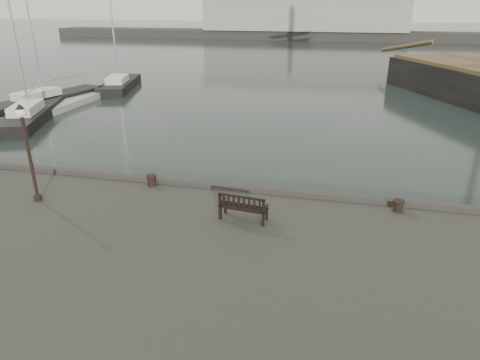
# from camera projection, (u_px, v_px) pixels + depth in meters

# --- Properties ---
(ground) EXTENTS (400.00, 400.00, 0.00)m
(ground) POSITION_uv_depth(u_px,v_px,m) (278.00, 230.00, 15.97)
(ground) COLOR black
(ground) RESTS_ON ground
(pontoon) EXTENTS (2.00, 24.00, 0.50)m
(pontoon) POSITION_uv_depth(u_px,v_px,m) (9.00, 124.00, 29.11)
(pontoon) COLOR #99958D
(pontoon) RESTS_ON ground
(breakwater) EXTENTS (140.00, 9.50, 12.20)m
(breakwater) POSITION_uv_depth(u_px,v_px,m) (319.00, 20.00, 98.04)
(breakwater) COLOR #383530
(breakwater) RESTS_ON ground
(bench) EXTENTS (1.55, 0.68, 0.87)m
(bench) POSITION_uv_depth(u_px,v_px,m) (243.00, 212.00, 13.30)
(bench) COLOR black
(bench) RESTS_ON quay
(bollard_left) EXTENTS (0.41, 0.41, 0.41)m
(bollard_left) POSITION_uv_depth(u_px,v_px,m) (152.00, 180.00, 15.84)
(bollard_left) COLOR black
(bollard_left) RESTS_ON quay
(bollard_right) EXTENTS (0.40, 0.40, 0.39)m
(bollard_right) POSITION_uv_depth(u_px,v_px,m) (398.00, 206.00, 13.86)
(bollard_right) COLOR black
(bollard_right) RESTS_ON quay
(lamp_post) EXTENTS (0.34, 0.34, 3.36)m
(lamp_post) POSITION_uv_depth(u_px,v_px,m) (26.00, 140.00, 13.90)
(lamp_post) COLOR black
(lamp_post) RESTS_ON quay
(yacht_b) EXTENTS (4.61, 10.94, 14.03)m
(yacht_b) POSITION_uv_depth(u_px,v_px,m) (49.00, 102.00, 35.60)
(yacht_b) COLOR black
(yacht_b) RESTS_ON ground
(yacht_c) EXTENTS (5.68, 9.91, 13.06)m
(yacht_c) POSITION_uv_depth(u_px,v_px,m) (33.00, 117.00, 30.96)
(yacht_c) COLOR black
(yacht_c) RESTS_ON ground
(yacht_d) EXTENTS (4.71, 9.43, 11.52)m
(yacht_d) POSITION_uv_depth(u_px,v_px,m) (120.00, 87.00, 42.26)
(yacht_d) COLOR black
(yacht_d) RESTS_ON ground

